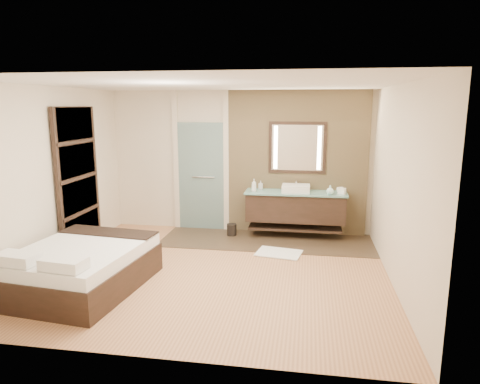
% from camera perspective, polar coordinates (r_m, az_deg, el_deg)
% --- Properties ---
extents(floor, '(5.00, 5.00, 0.00)m').
position_cam_1_polar(floor, '(6.44, -3.31, -10.60)').
color(floor, '#A56945').
rests_on(floor, ground).
extents(tile_strip, '(3.80, 1.30, 0.01)m').
position_cam_1_polar(tile_strip, '(7.84, 3.54, -6.48)').
color(tile_strip, '#3C2D21').
rests_on(tile_strip, floor).
extents(stone_wall, '(2.60, 0.08, 2.70)m').
position_cam_1_polar(stone_wall, '(8.11, 7.60, 3.80)').
color(stone_wall, tan).
rests_on(stone_wall, floor).
extents(vanity, '(1.85, 0.55, 0.88)m').
position_cam_1_polar(vanity, '(7.96, 7.40, -1.97)').
color(vanity, black).
rests_on(vanity, stone_wall).
extents(mirror_unit, '(1.06, 0.04, 0.96)m').
position_cam_1_polar(mirror_unit, '(8.02, 7.65, 5.88)').
color(mirror_unit, black).
rests_on(mirror_unit, stone_wall).
extents(frosted_door, '(1.10, 0.12, 2.70)m').
position_cam_1_polar(frosted_door, '(8.38, -5.19, 2.68)').
color(frosted_door, '#9DC7C6').
rests_on(frosted_door, floor).
extents(shoji_partition, '(0.06, 1.20, 2.40)m').
position_cam_1_polar(shoji_partition, '(7.52, -20.76, 1.49)').
color(shoji_partition, black).
rests_on(shoji_partition, floor).
extents(bed, '(1.67, 1.99, 0.71)m').
position_cam_1_polar(bed, '(6.17, -20.44, -9.38)').
color(bed, black).
rests_on(bed, floor).
extents(bath_mat, '(0.80, 0.62, 0.02)m').
position_cam_1_polar(bath_mat, '(7.18, 5.20, -8.10)').
color(bath_mat, white).
rests_on(bath_mat, floor).
extents(waste_bin, '(0.19, 0.19, 0.23)m').
position_cam_1_polar(waste_bin, '(8.09, -1.11, -5.07)').
color(waste_bin, black).
rests_on(waste_bin, floor).
extents(tissue_box, '(0.16, 0.16, 0.10)m').
position_cam_1_polar(tissue_box, '(7.86, 13.43, 0.13)').
color(tissue_box, white).
rests_on(tissue_box, vanity).
extents(soap_bottle_a, '(0.09, 0.09, 0.23)m').
position_cam_1_polar(soap_bottle_a, '(7.85, 1.87, 0.92)').
color(soap_bottle_a, white).
rests_on(soap_bottle_a, vanity).
extents(soap_bottle_b, '(0.08, 0.08, 0.16)m').
position_cam_1_polar(soap_bottle_b, '(8.06, 2.76, 0.94)').
color(soap_bottle_b, '#B2B2B2').
rests_on(soap_bottle_b, vanity).
extents(soap_bottle_c, '(0.14, 0.14, 0.16)m').
position_cam_1_polar(soap_bottle_c, '(7.75, 11.92, 0.28)').
color(soap_bottle_c, '#BBEBEA').
rests_on(soap_bottle_c, vanity).
extents(cup, '(0.14, 0.14, 0.10)m').
position_cam_1_polar(cup, '(7.92, 13.21, 0.24)').
color(cup, white).
rests_on(cup, vanity).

